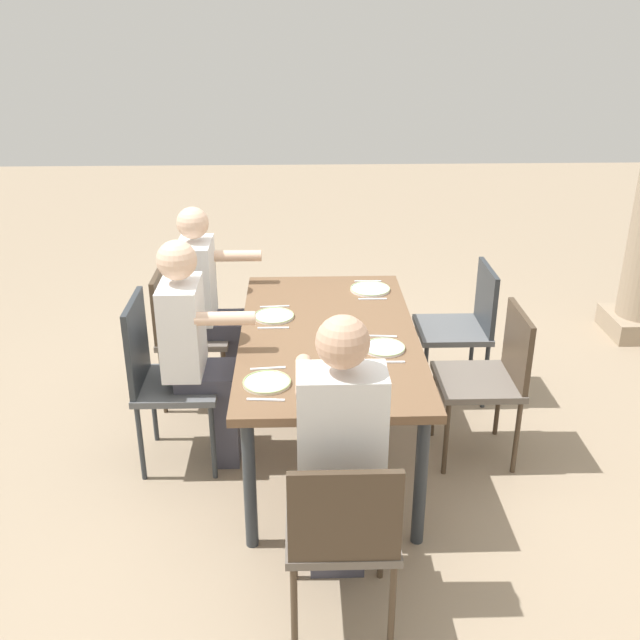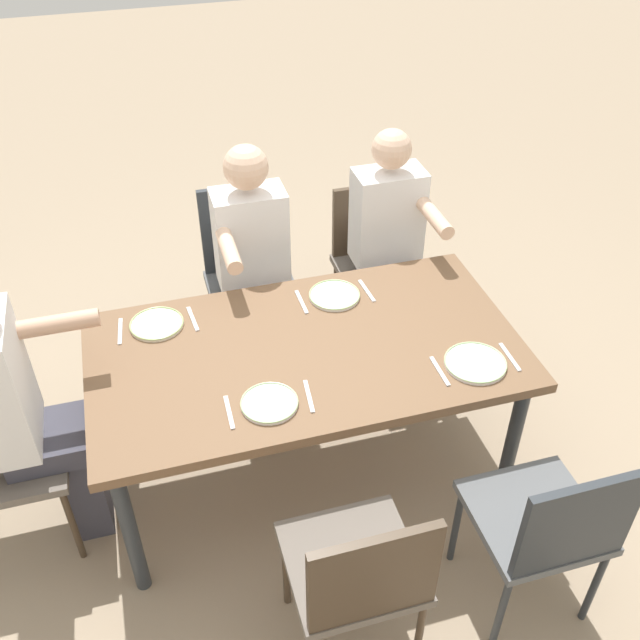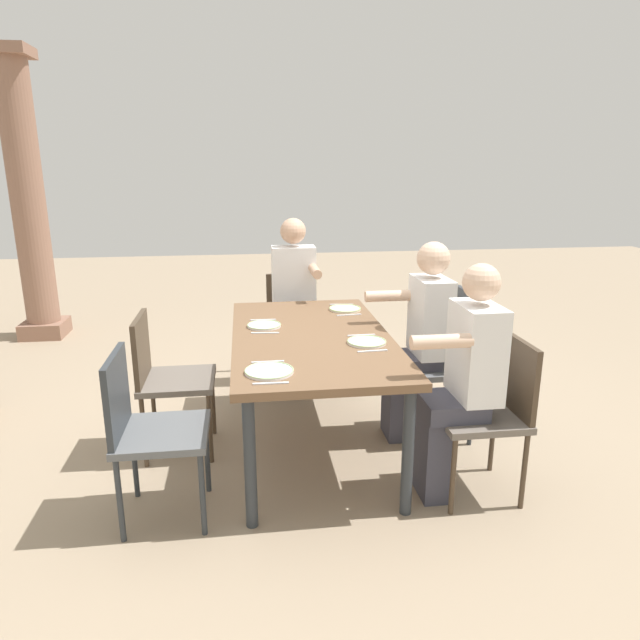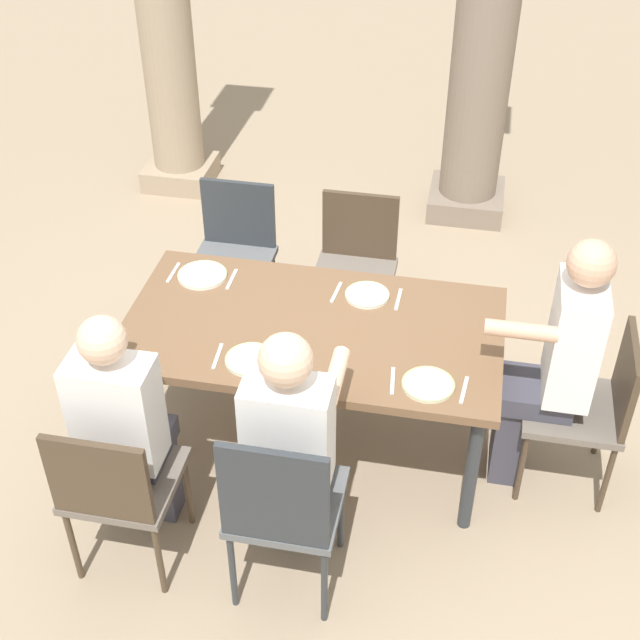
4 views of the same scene
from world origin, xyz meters
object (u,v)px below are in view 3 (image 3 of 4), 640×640
(diner_woman_green, at_px, (462,377))
(chair_mid_south, at_px, (448,355))
(chair_mid_north, at_px, (164,373))
(plate_0, at_px, (269,371))
(stone_column_far, at_px, (28,202))
(diner_man_white, at_px, (419,335))
(chair_west_north, at_px, (146,424))
(diner_guest_third, at_px, (295,298))
(chair_head_east, at_px, (293,318))
(plate_2, at_px, (264,325))
(plate_1, at_px, (367,342))
(dining_table, at_px, (311,345))
(plate_3, at_px, (345,309))
(chair_west_south, at_px, (492,405))

(diner_woman_green, bearing_deg, chair_mid_south, -14.99)
(chair_mid_north, xyz_separation_m, plate_0, (-0.67, -0.61, 0.23))
(diner_woman_green, relative_size, stone_column_far, 0.45)
(diner_woman_green, relative_size, diner_man_white, 0.99)
(diner_woman_green, bearing_deg, plate_0, 88.62)
(chair_west_north, relative_size, plate_0, 3.56)
(diner_guest_third, relative_size, stone_column_far, 0.48)
(chair_head_east, xyz_separation_m, stone_column_far, (1.45, 2.47, 0.88))
(chair_west_north, relative_size, chair_mid_north, 1.00)
(chair_mid_north, bearing_deg, chair_head_east, -36.00)
(diner_guest_third, bearing_deg, plate_0, 170.51)
(plate_0, bearing_deg, stone_column_far, 33.15)
(stone_column_far, distance_m, plate_0, 4.04)
(chair_west_north, distance_m, diner_woman_green, 1.61)
(plate_2, bearing_deg, plate_1, -126.57)
(chair_west_north, distance_m, plate_0, 0.65)
(dining_table, bearing_deg, plate_3, -28.97)
(chair_mid_north, bearing_deg, chair_west_north, 179.93)
(plate_2, bearing_deg, dining_table, -127.59)
(diner_guest_third, height_order, plate_3, diner_guest_third)
(stone_column_far, xyz_separation_m, plate_2, (-2.52, -2.19, -0.62))
(stone_column_far, height_order, plate_0, stone_column_far)
(chair_west_north, relative_size, plate_1, 3.86)
(stone_column_far, relative_size, plate_3, 12.40)
(diner_guest_third, distance_m, plate_3, 0.61)
(chair_west_south, xyz_separation_m, plate_2, (0.84, 1.16, 0.24))
(plate_2, bearing_deg, plate_3, -59.18)
(dining_table, xyz_separation_m, diner_woman_green, (-0.64, -0.71, 0.00))
(plate_0, bearing_deg, chair_west_south, -91.02)
(diner_woman_green, xyz_separation_m, plate_1, (0.42, 0.41, 0.08))
(chair_west_south, xyz_separation_m, diner_woman_green, (-0.00, 0.18, 0.17))
(plate_1, height_order, plate_2, same)
(plate_0, distance_m, plate_2, 0.82)
(chair_mid_south, relative_size, diner_woman_green, 0.76)
(chair_head_east, xyz_separation_m, plate_0, (-1.89, 0.28, 0.25))
(chair_west_north, bearing_deg, diner_man_white, -66.32)
(stone_column_far, height_order, plate_3, stone_column_far)
(diner_woman_green, height_order, stone_column_far, stone_column_far)
(dining_table, xyz_separation_m, diner_man_white, (0.06, -0.70, 0.01))
(chair_head_east, relative_size, diner_guest_third, 0.64)
(chair_mid_south, xyz_separation_m, chair_head_east, (1.22, 0.90, -0.05))
(diner_guest_third, bearing_deg, dining_table, 179.85)
(plate_3, bearing_deg, diner_man_white, -141.77)
(stone_column_far, bearing_deg, chair_head_east, -120.46)
(chair_west_north, height_order, diner_woman_green, diner_woman_green)
(diner_guest_third, height_order, plate_2, diner_guest_third)
(chair_mid_south, distance_m, stone_column_far, 4.37)
(plate_0, bearing_deg, chair_mid_north, 42.01)
(plate_1, relative_size, plate_3, 1.00)
(chair_head_east, distance_m, diner_woman_green, 2.05)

